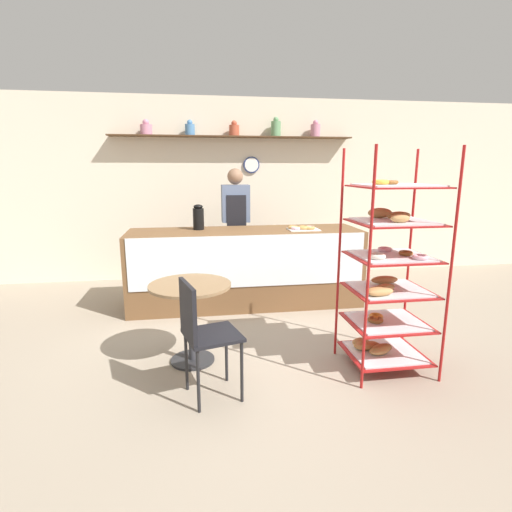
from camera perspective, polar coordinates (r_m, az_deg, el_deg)
The scene contains 9 objects.
ground_plane at distance 3.90m, azimuth 1.05°, elevation -12.90°, with size 14.00×14.00×0.00m, color gray.
back_wall at distance 6.21m, azimuth -3.25°, elevation 9.62°, with size 10.00×0.30×2.70m.
display_counter at distance 4.95m, azimuth -1.50°, elevation -1.63°, with size 2.82×0.79×0.93m.
pastry_rack at distance 3.44m, azimuth 18.33°, elevation -2.76°, with size 0.68×0.62×1.83m.
person_worker at distance 5.47m, azimuth -2.91°, elevation 4.55°, with size 0.37×0.23×1.67m.
cafe_table at distance 3.49m, azimuth -9.33°, elevation -6.72°, with size 0.70×0.70×0.71m.
cafe_chair at distance 2.92m, azimuth -7.85°, elevation -10.09°, with size 0.47×0.47×0.90m.
coffee_carafe at distance 4.93m, azimuth -8.23°, elevation 5.49°, with size 0.13×0.13×0.31m.
donut_tray_counter at distance 4.90m, azimuth 6.67°, elevation 3.97°, with size 0.37×0.27×0.05m.
Camera 1 is at (-0.61, -3.47, 1.67)m, focal length 28.00 mm.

